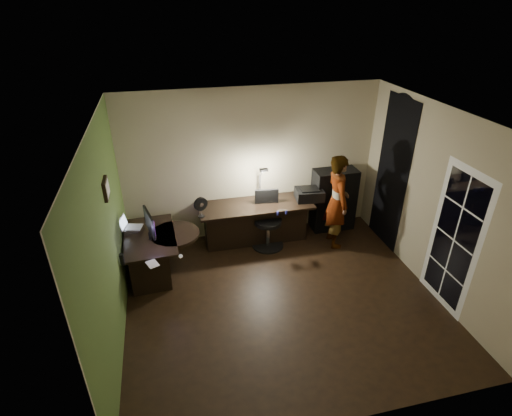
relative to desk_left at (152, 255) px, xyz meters
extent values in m
cube|color=black|center=(1.83, -1.06, -0.36)|extent=(4.50, 4.00, 0.01)
cube|color=silver|center=(1.83, -1.06, 2.35)|extent=(4.50, 4.00, 0.01)
cube|color=tan|center=(1.83, 0.95, 0.99)|extent=(4.50, 0.01, 2.70)
cube|color=tan|center=(1.83, -3.06, 0.99)|extent=(4.50, 0.01, 2.70)
cube|color=tan|center=(-0.42, -1.06, 0.99)|extent=(0.01, 4.00, 2.70)
cube|color=tan|center=(4.08, -1.06, 0.99)|extent=(0.01, 4.00, 2.70)
cube|color=#476329|center=(-0.41, -1.06, 0.99)|extent=(0.00, 4.00, 2.70)
cube|color=black|center=(4.07, 0.09, 0.94)|extent=(0.01, 0.90, 2.60)
cube|color=white|center=(4.07, -1.61, 0.69)|extent=(0.02, 0.92, 2.10)
cube|color=black|center=(-0.39, -0.61, 1.49)|extent=(0.04, 0.30, 0.25)
cube|color=black|center=(0.00, 0.00, 0.00)|extent=(0.82, 1.28, 0.72)
cube|color=black|center=(1.81, 0.57, 0.02)|extent=(1.99, 0.70, 0.75)
cube|color=black|center=(3.35, 0.72, 0.23)|extent=(0.79, 0.40, 1.18)
cube|color=silver|center=(-0.28, 0.19, 0.39)|extent=(0.22, 0.19, 0.09)
cube|color=silver|center=(-0.24, 0.19, 0.53)|extent=(0.35, 0.34, 0.20)
cube|color=black|center=(0.01, -0.10, 0.52)|extent=(0.23, 0.54, 0.35)
ellipsoid|color=silver|center=(0.43, -0.65, 0.36)|extent=(0.06, 0.09, 0.03)
cube|color=black|center=(-0.03, -0.14, 0.35)|extent=(0.07, 0.13, 0.01)
cube|color=black|center=(0.37, -0.47, 0.35)|extent=(0.05, 0.15, 0.01)
cylinder|color=black|center=(-0.36, -0.64, 0.43)|extent=(0.09, 0.09, 0.17)
cube|color=silver|center=(0.04, -0.73, 0.35)|extent=(0.20, 0.23, 0.01)
cube|color=black|center=(0.84, 0.37, 0.56)|extent=(0.26, 0.21, 0.35)
cube|color=navy|center=(2.16, 0.13, 0.43)|extent=(0.19, 0.10, 0.09)
cube|color=black|center=(2.79, 0.56, 0.49)|extent=(0.52, 0.42, 0.21)
cube|color=black|center=(1.94, 0.77, 0.76)|extent=(0.23, 0.36, 0.74)
cube|color=black|center=(1.98, 0.36, 0.14)|extent=(0.63, 0.63, 1.01)
imported|color=#D8A88C|center=(3.16, 0.19, 0.48)|extent=(0.43, 0.62, 1.68)
camera|label=1|loc=(0.40, -5.41, 3.65)|focal=28.00mm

